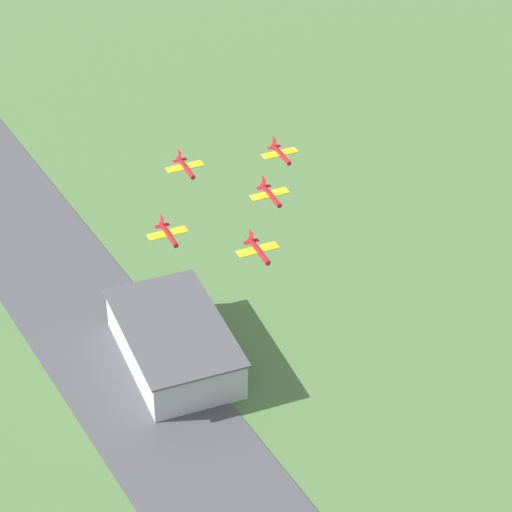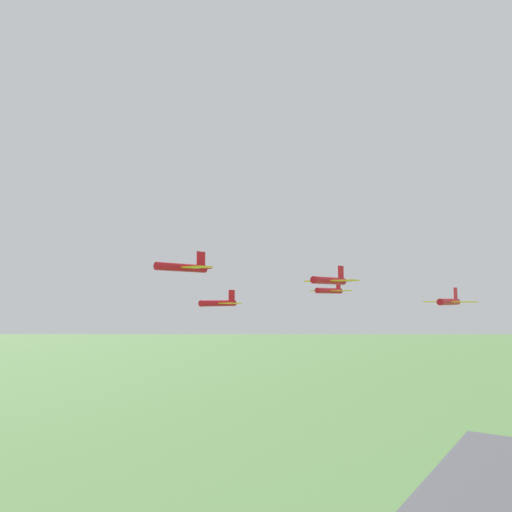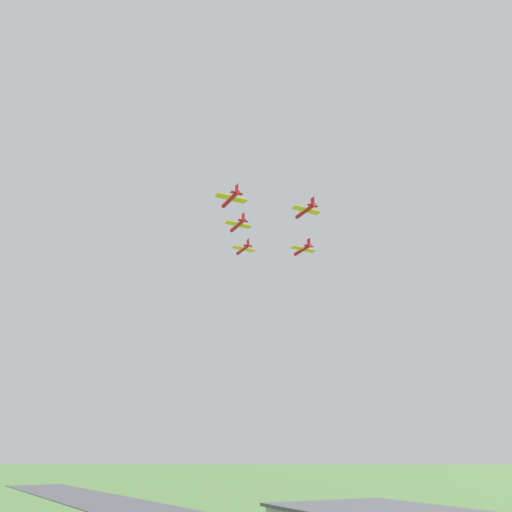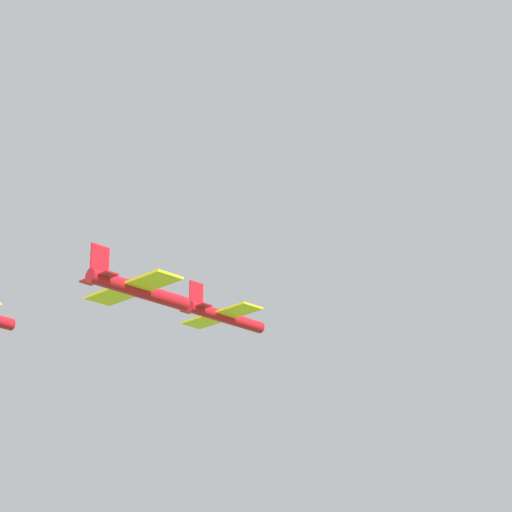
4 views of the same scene
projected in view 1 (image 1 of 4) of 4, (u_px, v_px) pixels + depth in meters
hangar at (175, 343)px, 295.93m from camera, size 41.36×24.23×10.91m
jet_0 at (258, 250)px, 205.15m from camera, size 7.85×7.37×2.63m
jet_1 at (270, 194)px, 222.07m from camera, size 7.85×7.37×2.63m
jet_2 at (168, 234)px, 217.16m from camera, size 7.85×7.37×2.63m
jet_3 at (280, 153)px, 239.88m from camera, size 7.85×7.37×2.63m
jet_4 at (185, 167)px, 232.12m from camera, size 7.85×7.37×2.63m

